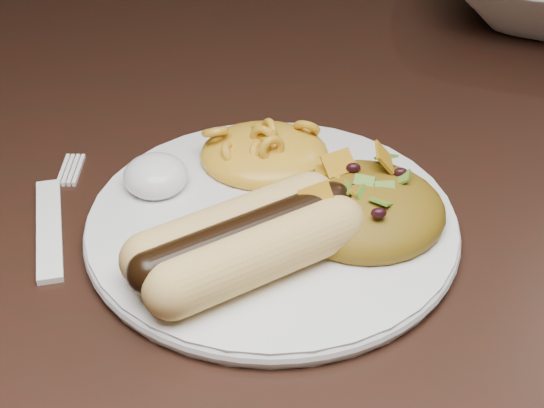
{
  "coord_description": "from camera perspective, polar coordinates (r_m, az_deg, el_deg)",
  "views": [
    {
      "loc": [
        -0.03,
        -0.56,
        1.07
      ],
      "look_at": [
        -0.03,
        -0.16,
        0.77
      ],
      "focal_mm": 55.0,
      "sensor_mm": 36.0,
      "label": 1
    }
  ],
  "objects": [
    {
      "name": "table",
      "position": [
        0.69,
        2.46,
        0.13
      ],
      "size": [
        1.6,
        0.9,
        0.75
      ],
      "color": "black",
      "rests_on": "floor"
    },
    {
      "name": "plate",
      "position": [
        0.51,
        -0.0,
        -1.43
      ],
      "size": [
        0.29,
        0.29,
        0.01
      ],
      "primitive_type": "cylinder",
      "rotation": [
        0.0,
        0.0,
        -0.38
      ],
      "color": "white",
      "rests_on": "table"
    },
    {
      "name": "hotdog",
      "position": [
        0.46,
        -1.81,
        -2.45
      ],
      "size": [
        0.11,
        0.12,
        0.03
      ],
      "rotation": [
        0.0,
        0.0,
        0.57
      ],
      "color": "#F7CE7C",
      "rests_on": "plate"
    },
    {
      "name": "mac_and_cheese",
      "position": [
        0.55,
        -0.53,
        4.49
      ],
      "size": [
        0.09,
        0.08,
        0.03
      ],
      "primitive_type": "ellipsoid",
      "rotation": [
        0.0,
        0.0,
        0.07
      ],
      "color": "gold",
      "rests_on": "plate"
    },
    {
      "name": "sour_cream",
      "position": [
        0.53,
        -8.01,
        2.32
      ],
      "size": [
        0.05,
        0.05,
        0.03
      ],
      "primitive_type": "ellipsoid",
      "rotation": [
        0.0,
        0.0,
        0.17
      ],
      "color": "white",
      "rests_on": "plate"
    },
    {
      "name": "taco_salad",
      "position": [
        0.5,
        6.36,
        0.52
      ],
      "size": [
        0.1,
        0.09,
        0.04
      ],
      "rotation": [
        0.0,
        0.0,
        -0.2
      ],
      "color": "#9A3809",
      "rests_on": "plate"
    },
    {
      "name": "fork",
      "position": [
        0.53,
        -15.01,
        -1.63
      ],
      "size": [
        0.06,
        0.15,
        0.0
      ],
      "primitive_type": "cube",
      "rotation": [
        0.0,
        0.0,
        0.23
      ],
      "color": "white",
      "rests_on": "table"
    }
  ]
}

